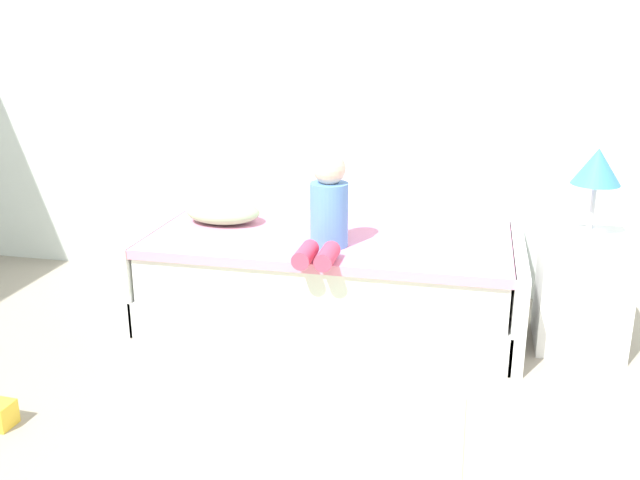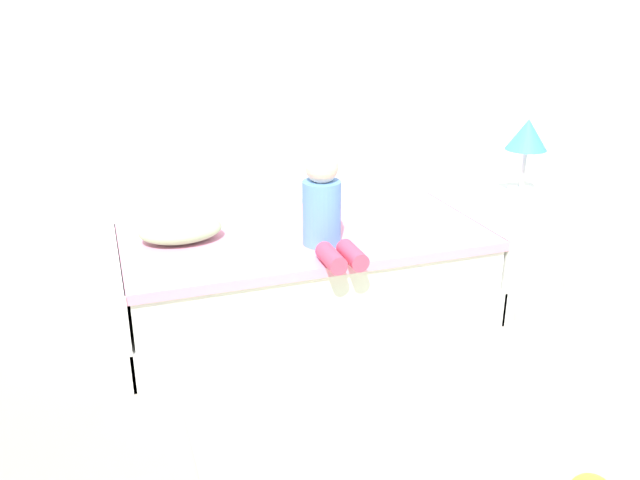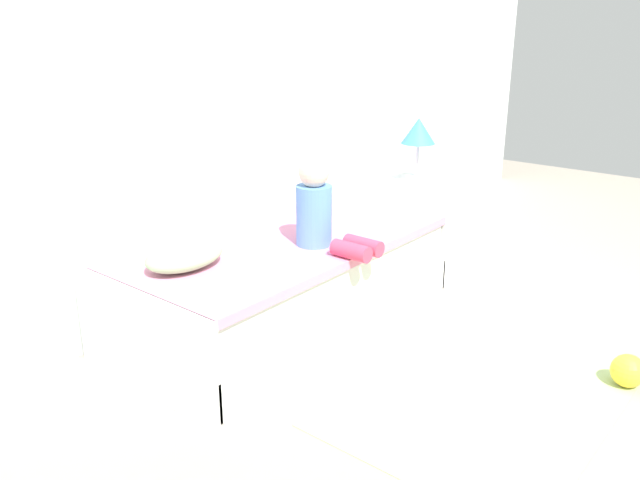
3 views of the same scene
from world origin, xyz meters
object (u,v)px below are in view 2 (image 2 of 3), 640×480
bed (306,275)px  table_lamp (527,138)px  pillow (180,229)px  child_figure (325,210)px  nightstand (515,240)px

bed → table_lamp: size_ratio=4.69×
bed → pillow: bearing=171.4°
table_lamp → pillow: bearing=176.0°
child_figure → nightstand: bearing=8.2°
child_figure → bed: bearing=98.2°
child_figure → table_lamp: bearing=8.2°
table_lamp → pillow: size_ratio=1.02×
table_lamp → child_figure: size_ratio=0.88×
bed → nightstand: nightstand is taller
bed → table_lamp: (1.35, -0.04, 0.69)m
bed → pillow: 0.74m
pillow → table_lamp: bearing=-4.0°
nightstand → pillow: size_ratio=1.36×
child_figure → pillow: 0.78m
bed → child_figure: child_figure is taller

